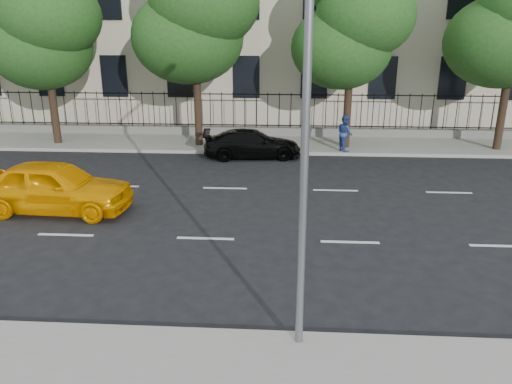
{
  "coord_description": "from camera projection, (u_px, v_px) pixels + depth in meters",
  "views": [
    {
      "loc": [
        2.2,
        -10.14,
        5.67
      ],
      "look_at": [
        1.38,
        3.0,
        1.23
      ],
      "focal_mm": 35.0,
      "sensor_mm": 36.0,
      "label": 1
    }
  ],
  "objects": [
    {
      "name": "tree_c",
      "position": [
        196.0,
        7.0,
        22.24
      ],
      "size": [
        5.89,
        5.5,
        9.8
      ],
      "color": "#382619",
      "rests_on": "far_sidewalk"
    },
    {
      "name": "tree_b",
      "position": [
        45.0,
        20.0,
        22.84
      ],
      "size": [
        5.53,
        5.12,
        8.97
      ],
      "color": "#382619",
      "rests_on": "far_sidewalk"
    },
    {
      "name": "iron_fence",
      "position": [
        245.0,
        125.0,
        26.18
      ],
      "size": [
        30.0,
        0.5,
        2.2
      ],
      "color": "slate",
      "rests_on": "far_sidewalk"
    },
    {
      "name": "yellow_taxi",
      "position": [
        54.0,
        187.0,
        15.67
      ],
      "size": [
        4.92,
        2.19,
        1.64
      ],
      "primitive_type": "imported",
      "rotation": [
        0.0,
        0.0,
        1.52
      ],
      "color": "#FFA400",
      "rests_on": "ground"
    },
    {
      "name": "street_light",
      "position": [
        306.0,
        58.0,
        8.07
      ],
      "size": [
        0.25,
        3.32,
        8.05
      ],
      "color": "slate",
      "rests_on": "near_sidewalk"
    },
    {
      "name": "black_sedan",
      "position": [
        252.0,
        144.0,
        22.17
      ],
      "size": [
        4.49,
        2.25,
        1.25
      ],
      "primitive_type": "imported",
      "rotation": [
        0.0,
        0.0,
        1.69
      ],
      "color": "black",
      "rests_on": "ground"
    },
    {
      "name": "far_sidewalk",
      "position": [
        242.0,
        143.0,
        24.75
      ],
      "size": [
        60.0,
        4.0,
        0.15
      ],
      "primitive_type": "cube",
      "color": "gray",
      "rests_on": "ground"
    },
    {
      "name": "lane_markings",
      "position": [
        217.0,
        210.0,
        16.03
      ],
      "size": [
        49.6,
        4.62,
        0.01
      ],
      "primitive_type": null,
      "color": "silver",
      "rests_on": "ground"
    },
    {
      "name": "tree_d",
      "position": [
        353.0,
        20.0,
        22.01
      ],
      "size": [
        5.34,
        4.94,
        8.84
      ],
      "color": "#382619",
      "rests_on": "far_sidewalk"
    },
    {
      "name": "pedestrian_far",
      "position": [
        345.0,
        133.0,
        22.68
      ],
      "size": [
        0.88,
        0.97,
        1.64
      ],
      "primitive_type": "imported",
      "rotation": [
        0.0,
        0.0,
        1.95
      ],
      "color": "navy",
      "rests_on": "far_sidewalk"
    },
    {
      "name": "ground",
      "position": [
        188.0,
        282.0,
        11.54
      ],
      "size": [
        120.0,
        120.0,
        0.0
      ],
      "primitive_type": "plane",
      "color": "black",
      "rests_on": "ground"
    }
  ]
}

